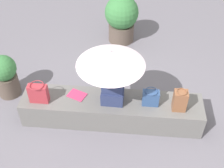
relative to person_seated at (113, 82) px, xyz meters
The scene contains 10 objects.
ground_plane 0.83m from the person_seated, 15.98° to the left, with size 14.00×14.00×0.00m, color slate.
stone_bench 0.61m from the person_seated, 15.98° to the left, with size 2.88×0.58×0.44m, color slate.
person_seated is the anchor object (origin of this frame).
parasol 0.45m from the person_seated, 21.15° to the left, with size 0.99×0.99×0.98m.
handbag_black 0.64m from the person_seated, behind, with size 0.25×0.19×0.28m.
tote_bag_canvas 1.04m from the person_seated, behind, with size 0.20×0.16×0.37m.
shoulder_bag_spare 1.16m from the person_seated, ahead, with size 0.30×0.22×0.34m.
magazine 0.70m from the person_seated, ahead, with size 0.28×0.20×0.01m, color #D83866.
planter_near 2.01m from the person_seated, 13.29° to the right, with size 0.45×0.45×0.81m.
planter_far 2.39m from the person_seated, 89.51° to the right, with size 0.72×0.72×1.05m.
Camera 1 is at (-0.30, 3.18, 3.71)m, focal length 46.53 mm.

